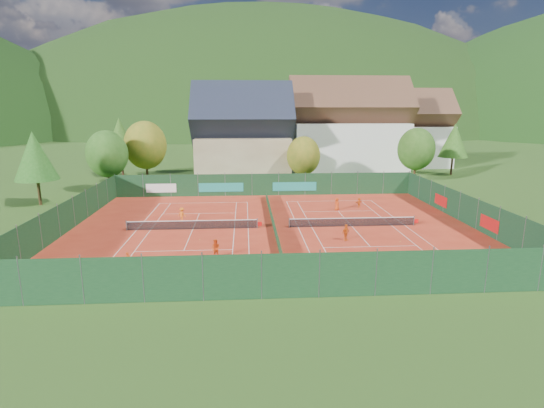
{
  "coord_description": "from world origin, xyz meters",
  "views": [
    {
      "loc": [
        -2.77,
        -40.72,
        11.84
      ],
      "look_at": [
        0.0,
        2.0,
        2.0
      ],
      "focal_mm": 28.0,
      "sensor_mm": 36.0,
      "label": 1
    }
  ],
  "objects": [
    {
      "name": "tennis_net_right",
      "position": [
        8.15,
        0.0,
        0.51
      ],
      "size": [
        13.3,
        0.1,
        1.02
      ],
      "color": "#59595B",
      "rests_on": "ground"
    },
    {
      "name": "ground",
      "position": [
        0.0,
        0.0,
        -0.02
      ],
      "size": [
        600.0,
        600.0,
        0.0
      ],
      "primitive_type": "plane",
      "color": "#274B17",
      "rests_on": "ground"
    },
    {
      "name": "fence_east",
      "position": [
        20.0,
        0.05,
        1.48
      ],
      "size": [
        0.09,
        32.0,
        3.0
      ],
      "color": "#12331C",
      "rests_on": "ground"
    },
    {
      "name": "hotel_block_b",
      "position": [
        30.0,
        44.0,
        6.62
      ],
      "size": [
        17.28,
        10.0,
        15.5
      ],
      "color": "silver",
      "rests_on": "ground"
    },
    {
      "name": "chalet",
      "position": [
        -3.0,
        30.0,
        6.62
      ],
      "size": [
        16.2,
        12.0,
        16.0
      ],
      "color": "#C1B188",
      "rests_on": "ground"
    },
    {
      "name": "mountain_backdrop",
      "position": [
        28.54,
        233.48,
        -39.64
      ],
      "size": [
        820.0,
        530.0,
        242.0
      ],
      "color": "black",
      "rests_on": "ground"
    },
    {
      "name": "loose_ball_2",
      "position": [
        4.38,
        3.24,
        0.03
      ],
      "size": [
        0.07,
        0.07,
        0.07
      ],
      "primitive_type": "sphere",
      "color": "#CCD833",
      "rests_on": "ground"
    },
    {
      "name": "tennis_net_left",
      "position": [
        -7.85,
        0.0,
        0.51
      ],
      "size": [
        13.3,
        0.1,
        1.02
      ],
      "color": "#59595B",
      "rests_on": "ground"
    },
    {
      "name": "player_left_near",
      "position": [
        -11.58,
        -10.18,
        0.64
      ],
      "size": [
        0.56,
        0.52,
        1.28
      ],
      "primitive_type": "imported",
      "rotation": [
        0.0,
        0.0,
        0.61
      ],
      "color": "#D54512",
      "rests_on": "ground"
    },
    {
      "name": "fence_south",
      "position": [
        0.0,
        -16.0,
        1.5
      ],
      "size": [
        40.0,
        0.04,
        3.0
      ],
      "color": "#14371C",
      "rests_on": "ground"
    },
    {
      "name": "court_markings_left",
      "position": [
        -8.0,
        0.0,
        0.01
      ],
      "size": [
        11.03,
        23.83,
        0.0
      ],
      "color": "white",
      "rests_on": "ground"
    },
    {
      "name": "fence_north",
      "position": [
        -0.46,
        15.99,
        1.47
      ],
      "size": [
        40.0,
        0.1,
        3.0
      ],
      "color": "#13361B",
      "rests_on": "ground"
    },
    {
      "name": "loose_ball_0",
      "position": [
        -6.96,
        -3.44,
        0.03
      ],
      "size": [
        0.07,
        0.07,
        0.07
      ],
      "primitive_type": "sphere",
      "color": "#CCD833",
      "rests_on": "ground"
    },
    {
      "name": "loose_ball_1",
      "position": [
        7.87,
        -8.91,
        0.03
      ],
      "size": [
        0.07,
        0.07,
        0.07
      ],
      "primitive_type": "sphere",
      "color": "#CCD833",
      "rests_on": "ground"
    },
    {
      "name": "tree_west_side",
      "position": [
        -28.0,
        12.0,
        6.06
      ],
      "size": [
        5.04,
        5.04,
        9.0
      ],
      "color": "#433018",
      "rests_on": "ground"
    },
    {
      "name": "tree_west_mid",
      "position": [
        -18.0,
        26.0,
        6.07
      ],
      "size": [
        6.44,
        6.44,
        9.78
      ],
      "color": "#4D301B",
      "rests_on": "ground"
    },
    {
      "name": "tree_east_mid",
      "position": [
        34.0,
        32.0,
        6.06
      ],
      "size": [
        5.04,
        5.04,
        9.0
      ],
      "color": "#4D2F1B",
      "rests_on": "ground"
    },
    {
      "name": "player_right_near",
      "position": [
        6.26,
        -4.49,
        0.76
      ],
      "size": [
        0.94,
        0.82,
        1.52
      ],
      "primitive_type": "imported",
      "rotation": [
        0.0,
        0.0,
        0.63
      ],
      "color": "#DD5B13",
      "rests_on": "ground"
    },
    {
      "name": "tree_east_back",
      "position": [
        26.0,
        40.0,
        6.74
      ],
      "size": [
        7.15,
        7.15,
        10.86
      ],
      "color": "#492D1A",
      "rests_on": "ground"
    },
    {
      "name": "loose_ball_4",
      "position": [
        11.09,
        -5.19,
        0.03
      ],
      "size": [
        0.07,
        0.07,
        0.07
      ],
      "primitive_type": "sphere",
      "color": "#CCD833",
      "rests_on": "ground"
    },
    {
      "name": "tree_west_back",
      "position": [
        -24.0,
        34.0,
        6.74
      ],
      "size": [
        5.6,
        5.6,
        10.0
      ],
      "color": "#492A1A",
      "rests_on": "ground"
    },
    {
      "name": "player_left_far",
      "position": [
        -9.45,
        3.12,
        0.75
      ],
      "size": [
        1.12,
        0.94,
        1.5
      ],
      "primitive_type": "imported",
      "rotation": [
        0.0,
        0.0,
        2.67
      ],
      "color": "orange",
      "rests_on": "ground"
    },
    {
      "name": "fence_west",
      "position": [
        -20.0,
        0.0,
        1.5
      ],
      "size": [
        0.04,
        32.0,
        3.0
      ],
      "color": "#14371B",
      "rests_on": "ground"
    },
    {
      "name": "player_right_far_b",
      "position": [
        10.91,
        8.2,
        0.6
      ],
      "size": [
        1.14,
        0.87,
        1.2
      ],
      "primitive_type": "imported",
      "rotation": [
        0.0,
        0.0,
        3.67
      ],
      "color": "#E15914",
      "rests_on": "ground"
    },
    {
      "name": "tree_east_front",
      "position": [
        24.0,
        24.0,
        5.39
      ],
      "size": [
        5.72,
        5.72,
        8.69
      ],
      "color": "#4B311A",
      "rests_on": "ground"
    },
    {
      "name": "ball_hopper",
      "position": [
        11.5,
        -12.4,
        0.56
      ],
      "size": [
        0.34,
        0.34,
        0.8
      ],
      "color": "slate",
      "rests_on": "ground"
    },
    {
      "name": "tree_center",
      "position": [
        6.0,
        22.0,
        4.72
      ],
      "size": [
        5.01,
        5.01,
        7.6
      ],
      "color": "#473119",
      "rests_on": "ground"
    },
    {
      "name": "tree_west_front",
      "position": [
        -22.0,
        20.0,
        5.39
      ],
      "size": [
        5.72,
        5.72,
        8.69
      ],
      "color": "#4A2B1A",
      "rests_on": "ground"
    },
    {
      "name": "court_markings_right",
      "position": [
        8.0,
        0.0,
        0.01
      ],
      "size": [
        11.03,
        23.83,
        0.0
      ],
      "color": "white",
      "rests_on": "ground"
    },
    {
      "name": "clay_pad",
      "position": [
        0.0,
        0.0,
        0.01
      ],
      "size": [
        40.0,
        32.0,
        0.01
      ],
      "primitive_type": "cube",
      "color": "red",
      "rests_on": "ground"
    },
    {
      "name": "player_right_far_a",
      "position": [
        7.93,
        6.96,
        0.75
      ],
      "size": [
        0.87,
        0.8,
        1.49
      ],
      "primitive_type": "imported",
      "rotation": [
        0.0,
        0.0,
        3.72
      ],
      "color": "#CB3F12",
      "rests_on": "ground"
    },
    {
      "name": "loose_ball_3",
      "position": [
        -4.34,
        7.87,
        0.03
      ],
      "size": [
        0.07,
        0.07,
        0.07
      ],
      "primitive_type": "sphere",
      "color": "#CCD833",
      "rests_on": "ground"
    },
    {
      "name": "player_left_mid",
      "position": [
        -5.17,
        -8.32,
        0.78
      ],
      "size": [
        0.93,
        0.84,
        1.55
      ],
      "primitive_type": "imported",
      "rotation": [
        0.0,
        0.0,
        -0.41
      ],
      "color": "#D44612",
      "rests_on": "ground"
    },
    {
      "name": "hotel_block_a",
      "position": [
        16.0,
        36.0,
        7.38
      ],
      "size": [
        21.6,
        11.0,
        17.25
      ],
      "color": "silver",
      "rests_on": "ground"
    },
    {
      "name": "court_divider",
      "position": [
        0.0,
        0.0,
        0.5
      ],
      "size": [
        0.03,
        28.8,
        1.0
      ],
      "color": "#153B1E",
      "rests_on": "ground"
    }
  ]
}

